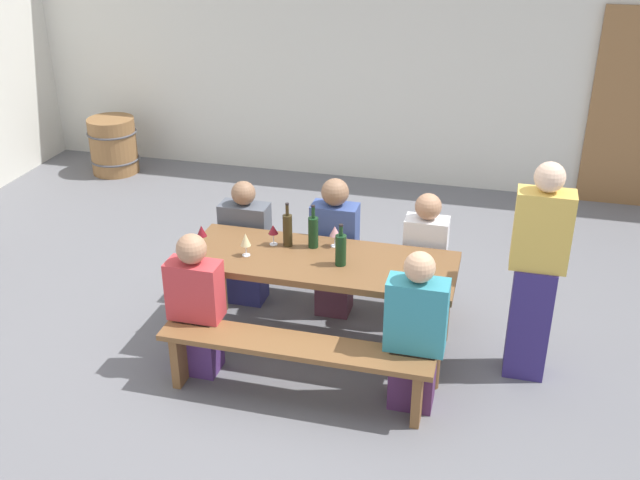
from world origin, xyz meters
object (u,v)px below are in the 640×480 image
object	(u,v)px
wine_glass_1	(335,232)
seated_guest_near_0	(196,308)
wine_bottle_1	(288,229)
wine_barrel	(113,145)
seated_guest_near_1	(415,335)
wine_bottle_0	(341,249)
standing_host	(535,276)
wine_glass_0	(246,240)
wine_glass_3	(202,232)
bench_far	(340,265)
wine_bottle_2	(313,231)
wooden_door	(635,110)
seated_guest_far_2	(424,263)
tasting_table	(320,269)
bench_near	(295,355)
seated_guest_far_0	(246,246)
wine_glass_2	(273,230)
seated_guest_far_1	(335,250)

from	to	relation	value
wine_glass_1	seated_guest_near_0	world-z (taller)	seated_guest_near_0
wine_bottle_1	wine_barrel	distance (m)	4.21
wine_bottle_1	seated_guest_near_1	bearing A→B (deg)	-31.97
wine_bottle_0	standing_host	size ratio (longest dim) A/B	0.20
wine_bottle_1	wine_glass_0	distance (m)	0.34
wine_glass_3	bench_far	bearing A→B (deg)	37.84
bench_far	wine_bottle_2	size ratio (longest dim) A/B	5.55
wooden_door	wine_glass_3	distance (m)	4.90
wine_bottle_0	seated_guest_far_2	distance (m)	0.85
wine_glass_0	seated_guest_near_0	world-z (taller)	seated_guest_near_0
wine_glass_0	wine_glass_1	xyz separation A→B (m)	(0.59, 0.31, -0.00)
wine_barrel	seated_guest_far_2	bearing A→B (deg)	-31.42
wine_bottle_0	standing_host	bearing A→B (deg)	4.35
tasting_table	wine_bottle_2	world-z (taller)	wine_bottle_2
wine_glass_3	wine_bottle_0	bearing A→B (deg)	-1.12
standing_host	bench_near	bearing A→B (deg)	25.35
bench_near	wine_bottle_1	distance (m)	1.01
bench_far	seated_guest_near_1	distance (m)	1.43
wine_bottle_0	seated_guest_far_0	size ratio (longest dim) A/B	0.29
tasting_table	bench_far	world-z (taller)	tasting_table
wine_glass_2	wine_bottle_0	bearing A→B (deg)	-18.45
seated_guest_near_1	seated_guest_far_0	distance (m)	1.86
seated_guest_near_0	seated_guest_far_2	xyz separation A→B (m)	(1.47, 1.04, 0.02)
wine_bottle_0	tasting_table	bearing A→B (deg)	162.16
wine_bottle_0	wine_glass_1	distance (m)	0.29
wooden_door	wine_bottle_1	distance (m)	4.35
wine_bottle_1	seated_guest_far_1	world-z (taller)	seated_guest_far_1
wooden_door	seated_guest_near_1	xyz separation A→B (m)	(-1.70, -4.02, -0.50)
wine_bottle_0	wine_bottle_1	world-z (taller)	wine_bottle_1
standing_host	wooden_door	bearing A→B (deg)	-105.64
seated_guest_near_0	seated_guest_near_1	world-z (taller)	seated_guest_near_1
wooden_door	seated_guest_near_1	distance (m)	4.40
tasting_table	wine_bottle_2	xyz separation A→B (m)	(-0.10, 0.17, 0.21)
standing_host	wine_barrel	world-z (taller)	standing_host
standing_host	wine_glass_0	bearing A→B (deg)	3.87
bench_near	bench_far	distance (m)	1.34
wine_glass_0	wine_barrel	world-z (taller)	wine_glass_0
wine_bottle_0	wooden_door	bearing A→B (deg)	56.94
seated_guest_far_2	wine_barrel	bearing A→B (deg)	-121.42
wine_glass_3	seated_guest_far_2	bearing A→B (deg)	18.91
wine_glass_0	wine_bottle_2	bearing A→B (deg)	30.73
wine_bottle_1	wine_bottle_2	xyz separation A→B (m)	(0.19, 0.02, -0.00)
wine_bottle_2	seated_guest_far_1	world-z (taller)	seated_guest_far_1
wine_bottle_2	wine_glass_1	size ratio (longest dim) A/B	2.02
wine_bottle_2	wine_glass_0	size ratio (longest dim) A/B	1.89
wine_glass_0	seated_guest_near_1	bearing A→B (deg)	-18.07
wine_glass_2	wine_barrel	world-z (taller)	wine_glass_2
wine_glass_3	seated_guest_far_1	distance (m)	1.09
bench_near	wine_glass_2	world-z (taller)	wine_glass_2
wine_bottle_0	wine_bottle_2	world-z (taller)	wine_bottle_2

